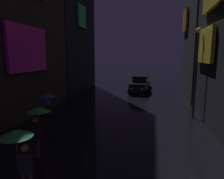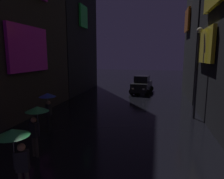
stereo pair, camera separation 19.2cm
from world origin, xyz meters
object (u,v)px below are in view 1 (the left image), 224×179
Objects in this scene: pedestrian_midstreet_left_blue at (48,101)px; car_distant at (140,85)px; pedestrian_far_right_green at (37,118)px; streetlamp_right_far at (197,63)px; pedestrian_foreground_right_green at (19,145)px.

pedestrian_midstreet_left_blue is 0.49× the size of car_distant.
streetlamp_right_far is (7.03, 6.80, 1.92)m from pedestrian_far_right_green.
car_distant is (2.99, 15.30, -0.74)m from pedestrian_far_right_green.
pedestrian_foreground_right_green is 0.37× the size of streetlamp_right_far.
pedestrian_midstreet_left_blue reaches higher than car_distant.
pedestrian_foreground_right_green is at bearing -68.72° from pedestrian_midstreet_left_blue.
pedestrian_foreground_right_green is 1.00× the size of pedestrian_midstreet_left_blue.
pedestrian_midstreet_left_blue is at bearing -107.83° from car_distant.
pedestrian_foreground_right_green is 17.73m from car_distant.
streetlamp_right_far reaches higher than pedestrian_far_right_green.
pedestrian_midstreet_left_blue is at bearing -153.07° from streetlamp_right_far.
car_distant is at bearing 83.12° from pedestrian_foreground_right_green.
streetlamp_right_far reaches higher than car_distant.
streetlamp_right_far reaches higher than pedestrian_midstreet_left_blue.
streetlamp_right_far is (6.16, 9.09, 1.92)m from pedestrian_foreground_right_green.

